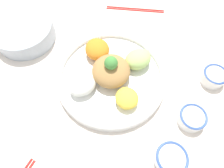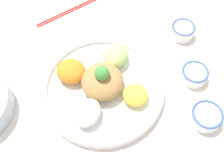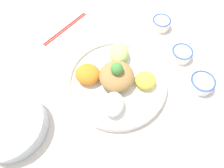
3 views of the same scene
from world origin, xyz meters
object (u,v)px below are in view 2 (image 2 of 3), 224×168
object	(u,v)px
salad_platter	(102,85)
chopsticks_pair_far	(67,12)
rice_bowl_blue	(194,74)
sauce_bowl_dark	(183,30)
serving_spoon_main	(166,156)
sauce_bowl_red	(206,116)

from	to	relation	value
salad_platter	chopsticks_pair_far	size ratio (longest dim) A/B	1.54
rice_bowl_blue	sauce_bowl_dark	bearing A→B (deg)	-12.82
sauce_bowl_dark	chopsticks_pair_far	size ratio (longest dim) A/B	0.33
sauce_bowl_dark	serving_spoon_main	distance (m)	0.43
sauce_bowl_red	chopsticks_pair_far	xyz separation A→B (m)	(0.53, 0.29, -0.02)
serving_spoon_main	rice_bowl_blue	bearing A→B (deg)	-99.19
rice_bowl_blue	sauce_bowl_dark	distance (m)	0.17
sauce_bowl_dark	serving_spoon_main	bearing A→B (deg)	149.79
sauce_bowl_red	rice_bowl_blue	world-z (taller)	sauce_bowl_red
sauce_bowl_red	serving_spoon_main	distance (m)	0.16
sauce_bowl_dark	chopsticks_pair_far	xyz separation A→B (m)	(0.22, 0.36, -0.02)
rice_bowl_blue	chopsticks_pair_far	size ratio (longest dim) A/B	0.34
sauce_bowl_red	serving_spoon_main	world-z (taller)	sauce_bowl_red
salad_platter	sauce_bowl_dark	distance (m)	0.35
salad_platter	sauce_bowl_dark	world-z (taller)	salad_platter
sauce_bowl_red	rice_bowl_blue	distance (m)	0.14
salad_platter	serving_spoon_main	bearing A→B (deg)	-157.05
salad_platter	serving_spoon_main	size ratio (longest dim) A/B	3.07
salad_platter	sauce_bowl_dark	xyz separation A→B (m)	(0.13, -0.32, -0.00)
chopsticks_pair_far	serving_spoon_main	xyz separation A→B (m)	(-0.60, -0.14, -0.00)
rice_bowl_blue	serving_spoon_main	world-z (taller)	rice_bowl_blue
chopsticks_pair_far	salad_platter	bearing A→B (deg)	-100.93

